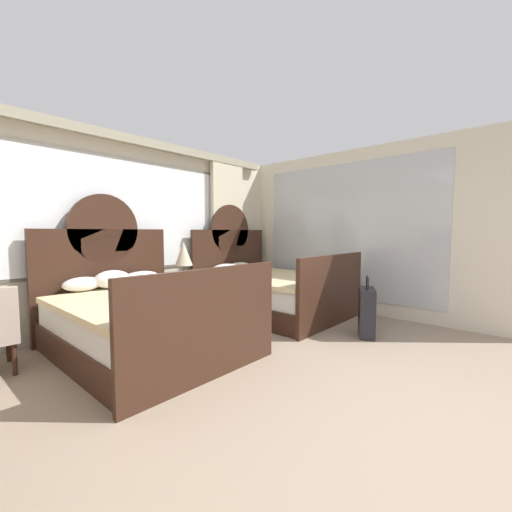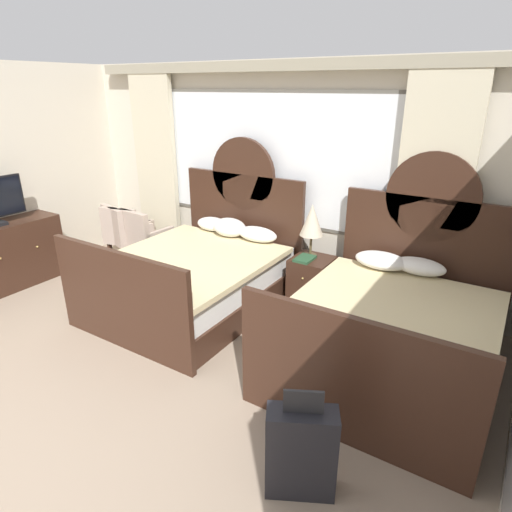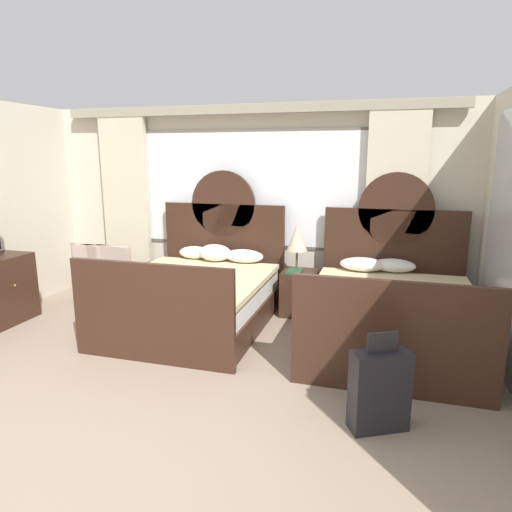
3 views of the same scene
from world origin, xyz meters
TOP-DOWN VIEW (x-y plane):
  - ground_plane at (0.00, 0.00)m, footprint 24.00×24.00m
  - wall_back_window at (0.00, 3.86)m, footprint 5.85×0.22m
  - wall_right_mirror at (2.96, 1.66)m, footprint 0.08×4.46m
  - bed_near_window at (-0.35, 2.72)m, footprint 1.73×2.15m
  - bed_near_mirror at (1.91, 2.71)m, footprint 1.73×2.15m
  - nightstand_between_beds at (0.78, 3.42)m, footprint 0.44×0.46m
  - table_lamp_on_nightstand at (0.73, 3.48)m, footprint 0.27×0.27m
  - book_on_nightstand at (0.73, 3.33)m, footprint 0.18×0.26m
  - suitcase_on_floor at (1.83, 1.08)m, footprint 0.47×0.36m

SIDE VIEW (x-z plane):
  - ground_plane at x=0.00m, z-range 0.00..0.00m
  - nightstand_between_beds at x=0.78m, z-range 0.00..0.58m
  - suitcase_on_floor at x=1.83m, z-range -0.07..0.70m
  - bed_near_mirror at x=1.91m, z-range -0.54..1.29m
  - bed_near_window at x=-0.35m, z-range -0.54..1.29m
  - book_on_nightstand at x=0.73m, z-range 0.58..0.61m
  - table_lamp_on_nightstand at x=0.73m, z-range 0.70..1.31m
  - wall_right_mirror at x=2.96m, z-range 0.00..2.70m
  - wall_back_window at x=0.00m, z-range 0.07..2.77m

